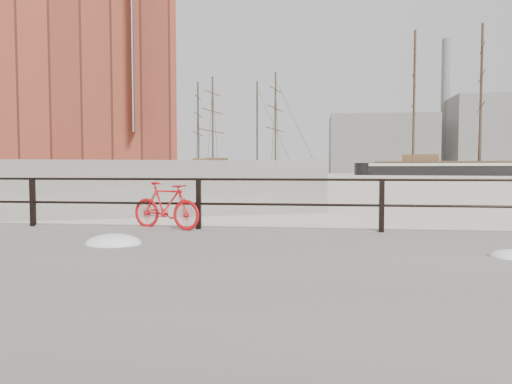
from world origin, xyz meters
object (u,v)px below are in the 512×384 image
(barque_black, at_px, (479,176))
(workboat_near, at_px, (90,184))
(schooner_mid, at_px, (243,176))
(workboat_far, at_px, (79,181))
(schooner_left, at_px, (228,176))
(bicycle, at_px, (166,206))

(barque_black, height_order, workboat_near, barque_black)
(schooner_mid, xyz_separation_m, workboat_far, (-15.55, -31.72, 0.00))
(schooner_left, relative_size, workboat_near, 2.00)
(bicycle, height_order, barque_black, barque_black)
(barque_black, relative_size, workboat_far, 4.78)
(schooner_left, height_order, workboat_far, schooner_left)
(bicycle, height_order, workboat_near, workboat_near)
(workboat_far, bearing_deg, bicycle, -101.57)
(barque_black, distance_m, workboat_near, 80.96)
(schooner_mid, height_order, workboat_near, schooner_mid)
(bicycle, xyz_separation_m, schooner_left, (-13.23, 76.48, -0.81))
(barque_black, bearing_deg, bicycle, -97.56)
(schooner_left, bearing_deg, schooner_mid, -19.02)
(workboat_near, bearing_deg, schooner_left, 65.77)
(barque_black, bearing_deg, workboat_far, -128.04)
(workboat_near, bearing_deg, schooner_mid, 61.40)
(workboat_near, relative_size, workboat_far, 1.01)
(bicycle, distance_m, workboat_near, 39.58)
(bicycle, distance_m, barque_black, 99.60)
(bicycle, relative_size, workboat_near, 0.12)
(workboat_near, xyz_separation_m, workboat_far, (-6.34, 9.45, 0.00))
(barque_black, xyz_separation_m, workboat_near, (-56.75, -57.74, 0.00))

